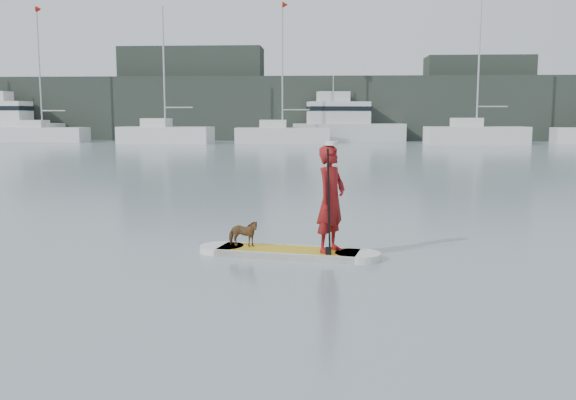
# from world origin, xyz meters

# --- Properties ---
(ground) EXTENTS (140.00, 140.00, 0.00)m
(ground) POSITION_xyz_m (0.00, 0.00, 0.00)
(ground) COLOR slate
(ground) RESTS_ON ground
(paddleboard) EXTENTS (3.25, 1.28, 0.12)m
(paddleboard) POSITION_xyz_m (2.85, 1.06, 0.06)
(paddleboard) COLOR gold
(paddleboard) RESTS_ON ground
(paddler) EXTENTS (0.72, 0.81, 1.85)m
(paddler) POSITION_xyz_m (3.60, 0.92, 1.05)
(paddler) COLOR maroon
(paddler) RESTS_ON paddleboard
(white_cap) EXTENTS (0.22, 0.22, 0.07)m
(white_cap) POSITION_xyz_m (3.60, 0.92, 2.01)
(white_cap) COLOR silver
(white_cap) RESTS_ON paddler
(dog) EXTENTS (0.61, 0.35, 0.49)m
(dog) POSITION_xyz_m (2.02, 1.23, 0.36)
(dog) COLOR brown
(dog) RESTS_ON paddleboard
(paddle) EXTENTS (0.10, 0.30, 2.00)m
(paddle) POSITION_xyz_m (3.57, 0.64, 0.80)
(paddle) COLOR black
(paddle) RESTS_ON ground
(sailboat_b) EXTENTS (8.11, 2.89, 11.86)m
(sailboat_b) POSITION_xyz_m (-22.12, 46.25, 0.82)
(sailboat_b) COLOR silver
(sailboat_b) RESTS_ON ground
(sailboat_c) EXTENTS (8.11, 3.37, 11.33)m
(sailboat_c) POSITION_xyz_m (-10.31, 43.82, 0.84)
(sailboat_c) COLOR silver
(sailboat_c) RESTS_ON ground
(sailboat_d) EXTENTS (8.07, 2.83, 11.75)m
(sailboat_d) POSITION_xyz_m (-0.40, 44.60, 0.84)
(sailboat_d) COLOR silver
(sailboat_d) RESTS_ON ground
(sailboat_e) EXTENTS (8.40, 3.10, 11.99)m
(sailboat_e) POSITION_xyz_m (15.73, 44.10, 0.86)
(sailboat_e) COLOR silver
(sailboat_e) RESTS_ON ground
(motor_yacht_a) EXTENTS (10.29, 4.90, 5.93)m
(motor_yacht_a) POSITION_xyz_m (5.00, 48.74, 1.67)
(motor_yacht_a) COLOR silver
(motor_yacht_a) RESTS_ON ground
(motor_yacht_b) EXTENTS (9.36, 3.92, 6.02)m
(motor_yacht_b) POSITION_xyz_m (-26.20, 48.01, 1.69)
(motor_yacht_b) COLOR silver
(motor_yacht_b) RESTS_ON ground
(shore_mass) EXTENTS (90.00, 6.00, 6.00)m
(shore_mass) POSITION_xyz_m (0.00, 53.00, 3.00)
(shore_mass) COLOR black
(shore_mass) RESTS_ON ground
(shore_building_west) EXTENTS (14.00, 4.00, 9.00)m
(shore_building_west) POSITION_xyz_m (-10.00, 54.00, 4.50)
(shore_building_west) COLOR black
(shore_building_west) RESTS_ON ground
(shore_building_east) EXTENTS (10.00, 4.00, 8.00)m
(shore_building_east) POSITION_xyz_m (18.00, 54.00, 4.00)
(shore_building_east) COLOR black
(shore_building_east) RESTS_ON ground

